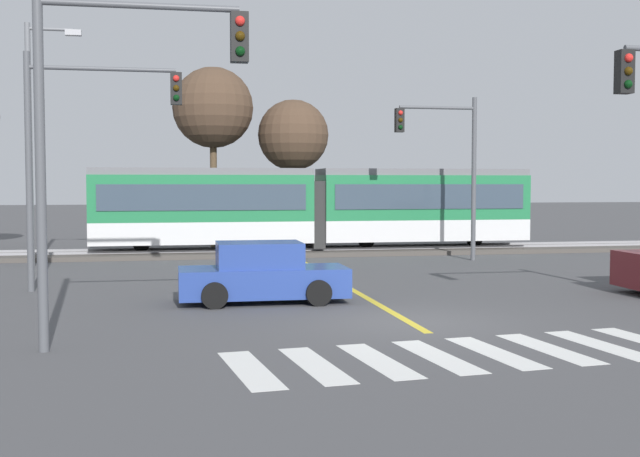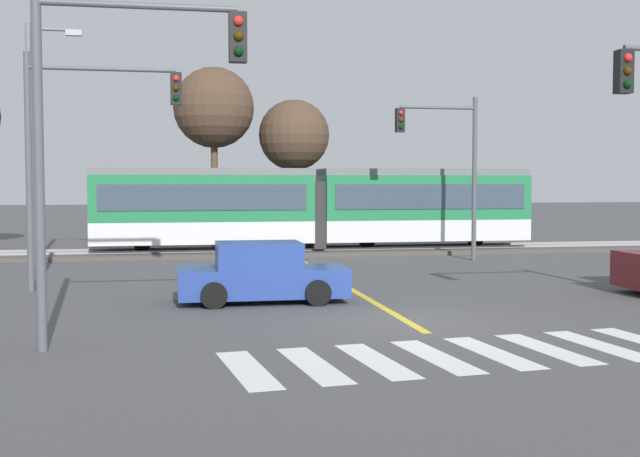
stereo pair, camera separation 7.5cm
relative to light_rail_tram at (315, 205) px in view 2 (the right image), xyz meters
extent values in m
plane|color=#474749|center=(-1.10, -17.08, -2.05)|extent=(200.00, 200.00, 0.00)
cube|color=#4C4742|center=(-1.10, 0.01, -1.96)|extent=(120.00, 4.00, 0.18)
cube|color=#939399|center=(-1.10, -0.71, -1.82)|extent=(120.00, 0.08, 0.10)
cube|color=#939399|center=(-1.10, 0.73, -1.82)|extent=(120.00, 0.08, 0.10)
cube|color=silver|center=(-4.75, 0.01, -1.07)|extent=(9.00, 2.60, 0.90)
cube|color=#237A47|center=(-4.75, 0.01, 0.33)|extent=(9.00, 2.60, 1.90)
cube|color=#384756|center=(-4.75, -1.31, 0.38)|extent=(8.28, 0.04, 1.04)
cube|color=slate|center=(-4.75, 0.01, 1.42)|extent=(9.00, 2.39, 0.28)
cylinder|color=black|center=(-2.27, 0.01, -1.52)|extent=(0.70, 0.20, 0.70)
cylinder|color=black|center=(-7.22, 0.01, -1.52)|extent=(0.70, 0.20, 0.70)
cube|color=silver|center=(4.75, 0.01, -1.07)|extent=(9.00, 2.60, 0.90)
cube|color=#237A47|center=(4.75, 0.01, 0.33)|extent=(9.00, 2.60, 1.90)
cube|color=#384756|center=(4.75, -1.31, 0.38)|extent=(8.28, 0.04, 1.04)
cube|color=slate|center=(4.75, 0.01, 1.42)|extent=(9.00, 2.39, 0.28)
cylinder|color=black|center=(7.22, 0.01, -1.52)|extent=(0.70, 0.20, 0.70)
cylinder|color=black|center=(2.28, 0.01, -1.52)|extent=(0.70, 0.20, 0.70)
cube|color=#2D2D2D|center=(0.00, 0.01, -0.37)|extent=(0.50, 2.34, 2.80)
cube|color=silver|center=(-4.93, -20.84, -2.04)|extent=(0.87, 2.84, 0.01)
cube|color=silver|center=(-3.83, -20.72, -2.04)|extent=(0.87, 2.84, 0.01)
cube|color=silver|center=(-2.74, -20.60, -2.04)|extent=(0.87, 2.84, 0.01)
cube|color=silver|center=(-1.65, -20.48, -2.04)|extent=(0.87, 2.84, 0.01)
cube|color=silver|center=(-0.56, -20.35, -2.04)|extent=(0.87, 2.84, 0.01)
cube|color=silver|center=(0.54, -20.23, -2.04)|extent=(0.87, 2.84, 0.01)
cube|color=silver|center=(1.63, -20.11, -2.04)|extent=(0.87, 2.84, 0.01)
cube|color=gold|center=(-1.10, -10.20, -2.05)|extent=(0.20, 16.42, 0.01)
cube|color=#284293|center=(-3.84, -13.61, -1.53)|extent=(4.21, 1.73, 0.72)
cube|color=#284293|center=(-3.94, -13.61, -0.85)|extent=(2.11, 1.53, 0.64)
cube|color=#384756|center=(-2.94, -13.62, -0.85)|extent=(0.11, 1.43, 0.52)
cube|color=#384756|center=(-3.93, -12.83, -0.85)|extent=(1.79, 0.05, 0.48)
cylinder|color=black|center=(-2.57, -12.77, -1.73)|extent=(0.64, 0.22, 0.64)
cylinder|color=black|center=(-2.59, -14.47, -1.73)|extent=(0.64, 0.22, 0.64)
cylinder|color=black|center=(-5.09, -12.75, -1.73)|extent=(0.64, 0.22, 0.64)
cylinder|color=black|center=(-5.11, -14.45, -1.73)|extent=(0.64, 0.22, 0.64)
cylinder|color=#515459|center=(-8.38, -18.78, 1.29)|extent=(0.18, 0.18, 6.67)
cylinder|color=#515459|center=(-6.63, -18.78, 4.09)|extent=(3.50, 0.12, 0.12)
cube|color=black|center=(-4.88, -18.78, 3.59)|extent=(0.32, 0.28, 0.90)
sphere|color=red|center=(-4.88, -18.93, 3.86)|extent=(0.18, 0.18, 0.18)
sphere|color=#3A2706|center=(-4.88, -18.93, 3.59)|extent=(0.18, 0.18, 0.18)
sphere|color=black|center=(-4.88, -18.93, 3.32)|extent=(0.18, 0.18, 0.18)
cylinder|color=#515459|center=(5.49, -4.19, 1.10)|extent=(0.18, 0.18, 6.29)
cylinder|color=#515459|center=(3.99, -4.19, 3.82)|extent=(3.00, 0.12, 0.12)
cube|color=black|center=(2.49, -4.19, 3.32)|extent=(0.32, 0.28, 0.90)
sphere|color=red|center=(2.49, -4.34, 3.59)|extent=(0.18, 0.18, 0.18)
sphere|color=#3A2706|center=(2.49, -4.34, 3.32)|extent=(0.18, 0.18, 0.18)
sphere|color=black|center=(2.49, -4.34, 3.05)|extent=(0.18, 0.18, 0.18)
cylinder|color=#515459|center=(-9.90, -10.41, 1.24)|extent=(0.18, 0.18, 6.58)
cylinder|color=#515459|center=(-7.90, -10.41, 4.10)|extent=(4.00, 0.12, 0.12)
cube|color=black|center=(-5.90, -10.41, 3.60)|extent=(0.32, 0.28, 0.90)
sphere|color=red|center=(-5.90, -10.56, 3.87)|extent=(0.18, 0.18, 0.18)
sphere|color=#3A2706|center=(-5.90, -10.56, 3.60)|extent=(0.18, 0.18, 0.18)
sphere|color=black|center=(-5.90, -10.56, 3.33)|extent=(0.18, 0.18, 0.18)
cube|color=black|center=(3.20, -18.17, 3.26)|extent=(0.32, 0.28, 0.90)
sphere|color=red|center=(3.20, -18.32, 3.53)|extent=(0.18, 0.18, 0.18)
sphere|color=#3A2706|center=(3.20, -18.32, 3.26)|extent=(0.18, 0.18, 0.18)
sphere|color=black|center=(3.20, -18.32, 2.99)|extent=(0.18, 0.18, 0.18)
cylinder|color=slate|center=(-10.99, -3.36, 2.29)|extent=(0.20, 0.20, 8.67)
cylinder|color=slate|center=(-10.20, -3.36, 6.42)|extent=(1.57, 0.12, 0.12)
cube|color=#B2B2B7|center=(-9.41, -3.36, 6.32)|extent=(0.56, 0.28, 0.20)
cylinder|color=brown|center=(-4.03, 4.06, 0.82)|extent=(0.32, 0.32, 5.75)
sphere|color=#4C3828|center=(-4.03, 4.06, 4.44)|extent=(3.73, 3.73, 3.73)
cylinder|color=brown|center=(-0.25, 4.24, 0.25)|extent=(0.32, 0.32, 4.60)
sphere|color=#4C3828|center=(-0.25, 4.24, 3.23)|extent=(3.36, 3.36, 3.36)
camera|label=1|loc=(-6.22, -33.52, 0.94)|focal=45.00mm
camera|label=2|loc=(-6.15, -33.54, 0.94)|focal=45.00mm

